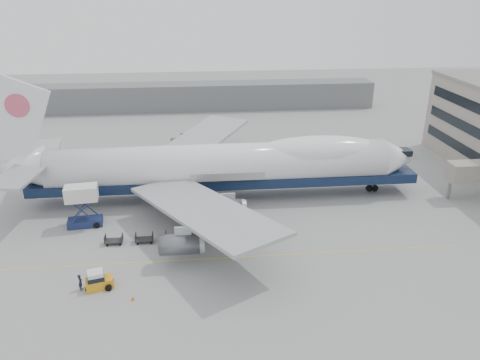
{
  "coord_description": "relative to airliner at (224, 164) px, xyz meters",
  "views": [
    {
      "loc": [
        -3.57,
        -55.89,
        31.49
      ],
      "look_at": [
        2.56,
        6.0,
        5.43
      ],
      "focal_mm": 35.0,
      "sensor_mm": 36.0,
      "label": 1
    }
  ],
  "objects": [
    {
      "name": "dolly_2",
      "position": [
        -7.56,
        -13.08,
        -5.09
      ],
      "size": [
        2.3,
        1.35,
        1.3
      ],
      "color": "#2D2D30",
      "rests_on": "ground"
    },
    {
      "name": "traffic_cone",
      "position": [
        -11.64,
        -25.43,
        -5.37
      ],
      "size": [
        0.36,
        0.36,
        0.53
      ],
      "rotation": [
        0.0,
        0.0,
        0.08
      ],
      "color": "orange",
      "rests_on": "ground"
    },
    {
      "name": "dolly_1",
      "position": [
        -11.49,
        -13.08,
        -5.09
      ],
      "size": [
        2.3,
        1.35,
        1.3
      ],
      "color": "#2D2D30",
      "rests_on": "ground"
    },
    {
      "name": "ground",
      "position": [
        -0.64,
        -12.0,
        -5.62
      ],
      "size": [
        260.0,
        260.0,
        0.0
      ],
      "primitive_type": "plane",
      "color": "gray",
      "rests_on": "ground"
    },
    {
      "name": "baggage_tug",
      "position": [
        -15.7,
        -22.76,
        -4.66
      ],
      "size": [
        3.27,
        2.29,
        2.17
      ],
      "rotation": [
        0.0,
        0.0,
        0.26
      ],
      "color": "orange",
      "rests_on": "ground"
    },
    {
      "name": "hangar",
      "position": [
        -10.64,
        58.0,
        -2.12
      ],
      "size": [
        110.0,
        8.0,
        7.0
      ],
      "primitive_type": "cube",
      "color": "slate",
      "rests_on": "ground"
    },
    {
      "name": "dolly_5",
      "position": [
        4.21,
        -13.08,
        -5.09
      ],
      "size": [
        2.3,
        1.35,
        1.3
      ],
      "color": "#2D2D30",
      "rests_on": "ground"
    },
    {
      "name": "catering_truck",
      "position": [
        -20.19,
        -7.48,
        -2.19
      ],
      "size": [
        4.94,
        3.66,
        6.04
      ],
      "rotation": [
        0.0,
        0.0,
        0.11
      ],
      "color": "navy",
      "rests_on": "ground"
    },
    {
      "name": "dolly_0",
      "position": [
        -15.41,
        -13.08,
        -5.09
      ],
      "size": [
        2.3,
        1.35,
        1.3
      ],
      "color": "#2D2D30",
      "rests_on": "ground"
    },
    {
      "name": "apron_line",
      "position": [
        -0.64,
        -18.0,
        -5.62
      ],
      "size": [
        60.0,
        0.15,
        0.01
      ],
      "primitive_type": "cube",
      "color": "gold",
      "rests_on": "ground"
    },
    {
      "name": "dolly_3",
      "position": [
        -3.64,
        -13.08,
        -5.09
      ],
      "size": [
        2.3,
        1.35,
        1.3
      ],
      "color": "#2D2D30",
      "rests_on": "ground"
    },
    {
      "name": "ground_worker",
      "position": [
        -17.58,
        -22.93,
        -4.65
      ],
      "size": [
        0.53,
        0.75,
        1.96
      ],
      "primitive_type": "imported",
      "rotation": [
        0.0,
        0.0,
        1.65
      ],
      "color": "black",
      "rests_on": "ground"
    },
    {
      "name": "airliner",
      "position": [
        0.0,
        0.0,
        0.0
      ],
      "size": [
        67.0,
        55.3,
        19.98
      ],
      "color": "white",
      "rests_on": "ground"
    },
    {
      "name": "dolly_4",
      "position": [
        0.28,
        -13.08,
        -5.09
      ],
      "size": [
        2.3,
        1.35,
        1.3
      ],
      "color": "#2D2D30",
      "rests_on": "ground"
    }
  ]
}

